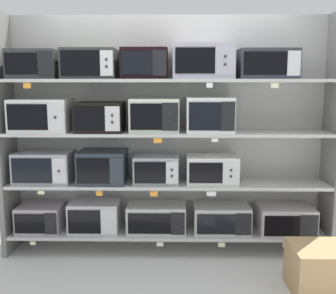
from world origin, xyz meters
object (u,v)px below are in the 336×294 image
(microwave_9, at_px, (42,115))
(microwave_17, at_px, (266,64))
(microwave_0, at_px, (41,218))
(microwave_15, at_px, (145,64))
(microwave_4, at_px, (285,219))
(microwave_16, at_px, (203,62))
(microwave_8, at_px, (212,169))
(microwave_12, at_px, (209,115))
(microwave_5, at_px, (44,167))
(microwave_10, at_px, (100,117))
(microwave_14, at_px, (90,64))
(microwave_2, at_px, (157,218))
(microwave_7, at_px, (156,169))
(microwave_1, at_px, (95,216))
(shipping_carton, at_px, (319,270))
(microwave_6, at_px, (103,167))
(microwave_11, at_px, (155,115))
(microwave_13, at_px, (35,65))
(microwave_3, at_px, (221,218))

(microwave_9, height_order, microwave_17, microwave_17)
(microwave_0, xyz_separation_m, microwave_15, (1.05, 0.00, 1.51))
(microwave_9, bearing_deg, microwave_4, 0.00)
(microwave_4, height_order, microwave_16, microwave_16)
(microwave_15, bearing_deg, microwave_8, -0.00)
(microwave_4, relative_size, microwave_12, 1.21)
(microwave_5, bearing_deg, microwave_10, 0.01)
(microwave_16, bearing_deg, microwave_17, -0.01)
(microwave_14, bearing_deg, microwave_2, 0.03)
(microwave_0, xyz_separation_m, microwave_7, (1.16, -0.00, 0.50))
(microwave_1, height_order, microwave_9, microwave_9)
(microwave_1, xyz_separation_m, microwave_12, (1.12, -0.00, 1.01))
(microwave_14, xyz_separation_m, microwave_17, (1.65, 0.00, -0.00))
(microwave_15, bearing_deg, shipping_carton, -28.79)
(microwave_5, xyz_separation_m, microwave_7, (1.10, 0.00, -0.02))
(microwave_0, xyz_separation_m, microwave_9, (0.06, -0.00, 1.02))
(microwave_10, bearing_deg, microwave_17, 0.01)
(microwave_6, height_order, microwave_16, microwave_16)
(microwave_8, xyz_separation_m, microwave_10, (-1.08, -0.00, 0.51))
(microwave_1, height_order, microwave_6, microwave_6)
(microwave_5, bearing_deg, shipping_carton, -17.99)
(microwave_10, bearing_deg, shipping_carton, -22.91)
(microwave_17, bearing_deg, microwave_11, -179.99)
(microwave_7, bearing_deg, microwave_13, 179.98)
(microwave_4, distance_m, microwave_9, 2.58)
(microwave_2, height_order, microwave_11, microwave_11)
(microwave_0, xyz_separation_m, microwave_8, (1.70, 0.00, 0.50))
(microwave_12, bearing_deg, microwave_3, 0.06)
(microwave_4, bearing_deg, microwave_13, 180.00)
(microwave_7, distance_m, microwave_16, 1.12)
(microwave_1, xyz_separation_m, shipping_carton, (1.95, -0.79, -0.17))
(microwave_7, bearing_deg, microwave_3, 0.02)
(microwave_7, bearing_deg, microwave_1, 179.99)
(microwave_5, xyz_separation_m, microwave_10, (0.56, 0.00, 0.49))
(microwave_0, height_order, microwave_12, microwave_12)
(microwave_5, xyz_separation_m, microwave_14, (0.48, -0.00, 0.99))
(microwave_0, distance_m, microwave_15, 1.84)
(microwave_1, xyz_separation_m, microwave_2, (0.62, 0.00, -0.01))
(microwave_9, bearing_deg, microwave_15, 0.01)
(microwave_4, relative_size, microwave_16, 0.95)
(microwave_14, relative_size, microwave_16, 0.89)
(microwave_2, xyz_separation_m, microwave_11, (-0.01, -0.00, 1.02))
(microwave_4, bearing_deg, shipping_carton, -85.26)
(microwave_10, bearing_deg, microwave_5, -179.99)
(microwave_1, relative_size, microwave_10, 1.10)
(microwave_11, height_order, microwave_15, microwave_15)
(microwave_12, bearing_deg, microwave_17, 0.01)
(microwave_4, relative_size, microwave_17, 1.01)
(microwave_2, xyz_separation_m, microwave_5, (-1.10, -0.00, 0.51))
(microwave_15, xyz_separation_m, shipping_carton, (1.44, -0.79, -1.66))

